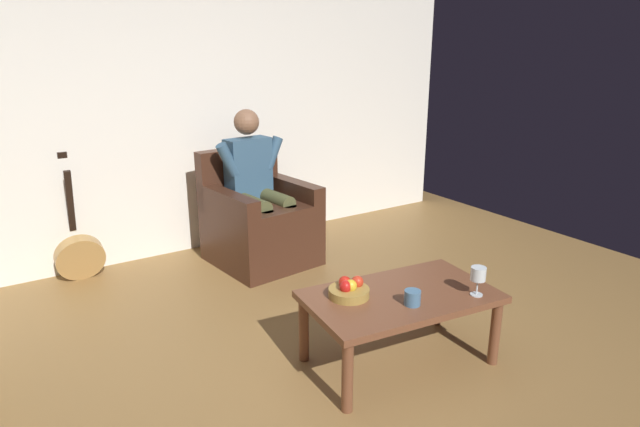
{
  "coord_description": "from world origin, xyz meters",
  "views": [
    {
      "loc": [
        1.54,
        1.88,
        1.8
      ],
      "look_at": [
        -0.49,
        -1.26,
        0.62
      ],
      "focal_mm": 30.4,
      "sensor_mm": 36.0,
      "label": 1
    }
  ],
  "objects_px": {
    "coffee_table": "(400,303)",
    "wine_glass_near": "(478,275)",
    "guitar": "(79,253)",
    "armchair": "(259,223)",
    "candle_jar": "(412,298)",
    "person_seated": "(257,182)",
    "fruit_bowl": "(349,290)"
  },
  "relations": [
    {
      "from": "coffee_table",
      "to": "wine_glass_near",
      "type": "distance_m",
      "value": 0.46
    },
    {
      "from": "wine_glass_near",
      "to": "candle_jar",
      "type": "relative_size",
      "value": 1.89
    },
    {
      "from": "guitar",
      "to": "wine_glass_near",
      "type": "height_order",
      "value": "guitar"
    },
    {
      "from": "coffee_table",
      "to": "guitar",
      "type": "relative_size",
      "value": 1.13
    },
    {
      "from": "armchair",
      "to": "guitar",
      "type": "bearing_deg",
      "value": -23.57
    },
    {
      "from": "coffee_table",
      "to": "guitar",
      "type": "distance_m",
      "value": 2.64
    },
    {
      "from": "armchair",
      "to": "coffee_table",
      "type": "xyz_separation_m",
      "value": [
        0.03,
        1.85,
        0.04
      ]
    },
    {
      "from": "guitar",
      "to": "wine_glass_near",
      "type": "distance_m",
      "value": 3.05
    },
    {
      "from": "wine_glass_near",
      "to": "guitar",
      "type": "bearing_deg",
      "value": -56.22
    },
    {
      "from": "armchair",
      "to": "wine_glass_near",
      "type": "bearing_deg",
      "value": 92.11
    },
    {
      "from": "coffee_table",
      "to": "wine_glass_near",
      "type": "height_order",
      "value": "wine_glass_near"
    },
    {
      "from": "person_seated",
      "to": "candle_jar",
      "type": "bearing_deg",
      "value": 81.57
    },
    {
      "from": "wine_glass_near",
      "to": "fruit_bowl",
      "type": "xyz_separation_m",
      "value": [
        0.61,
        -0.38,
        -0.08
      ]
    },
    {
      "from": "person_seated",
      "to": "fruit_bowl",
      "type": "height_order",
      "value": "person_seated"
    },
    {
      "from": "person_seated",
      "to": "guitar",
      "type": "xyz_separation_m",
      "value": [
        1.37,
        -0.41,
        -0.48
      ]
    },
    {
      "from": "wine_glass_near",
      "to": "candle_jar",
      "type": "xyz_separation_m",
      "value": [
        0.39,
        -0.11,
        -0.08
      ]
    },
    {
      "from": "coffee_table",
      "to": "fruit_bowl",
      "type": "distance_m",
      "value": 0.31
    },
    {
      "from": "coffee_table",
      "to": "fruit_bowl",
      "type": "bearing_deg",
      "value": -26.5
    },
    {
      "from": "coffee_table",
      "to": "wine_glass_near",
      "type": "relative_size",
      "value": 6.73
    },
    {
      "from": "armchair",
      "to": "guitar",
      "type": "distance_m",
      "value": 1.44
    },
    {
      "from": "armchair",
      "to": "fruit_bowl",
      "type": "xyz_separation_m",
      "value": [
        0.3,
        1.72,
        0.14
      ]
    },
    {
      "from": "guitar",
      "to": "candle_jar",
      "type": "relative_size",
      "value": 11.23
    },
    {
      "from": "armchair",
      "to": "fruit_bowl",
      "type": "bearing_deg",
      "value": 73.7
    },
    {
      "from": "candle_jar",
      "to": "armchair",
      "type": "bearing_deg",
      "value": -92.06
    },
    {
      "from": "armchair",
      "to": "wine_glass_near",
      "type": "relative_size",
      "value": 5.56
    },
    {
      "from": "guitar",
      "to": "fruit_bowl",
      "type": "distance_m",
      "value": 2.41
    },
    {
      "from": "armchair",
      "to": "wine_glass_near",
      "type": "distance_m",
      "value": 2.13
    },
    {
      "from": "armchair",
      "to": "candle_jar",
      "type": "bearing_deg",
      "value": 81.52
    },
    {
      "from": "coffee_table",
      "to": "candle_jar",
      "type": "xyz_separation_m",
      "value": [
        0.04,
        0.14,
        0.1
      ]
    },
    {
      "from": "guitar",
      "to": "candle_jar",
      "type": "bearing_deg",
      "value": 118.34
    },
    {
      "from": "guitar",
      "to": "candle_jar",
      "type": "height_order",
      "value": "guitar"
    },
    {
      "from": "person_seated",
      "to": "candle_jar",
      "type": "relative_size",
      "value": 14.29
    }
  ]
}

